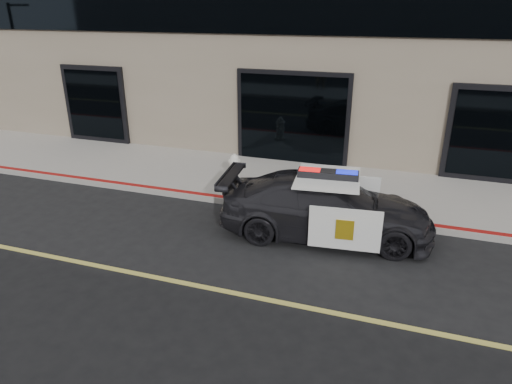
% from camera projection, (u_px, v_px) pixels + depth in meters
% --- Properties ---
extents(ground, '(120.00, 120.00, 0.00)m').
position_uv_depth(ground, '(246.00, 296.00, 7.85)').
color(ground, black).
rests_on(ground, ground).
extents(sidewalk_n, '(60.00, 3.50, 0.15)m').
position_uv_depth(sidewalk_n, '(311.00, 185.00, 12.42)').
color(sidewalk_n, gray).
rests_on(sidewalk_n, ground).
extents(police_car, '(2.74, 4.86, 1.47)m').
position_uv_depth(police_car, '(326.00, 207.00, 9.71)').
color(police_car, black).
rests_on(police_car, ground).
extents(fire_hydrant, '(0.37, 0.52, 0.82)m').
position_uv_depth(fire_hydrant, '(234.00, 170.00, 12.24)').
color(fire_hydrant, white).
rests_on(fire_hydrant, sidewalk_n).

